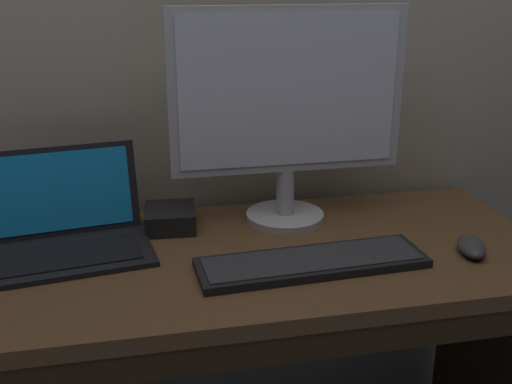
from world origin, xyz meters
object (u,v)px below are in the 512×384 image
(laptop_black, at_px, (65,228))
(computer_mouse, at_px, (471,247))
(wired_keyboard, at_px, (312,262))
(external_monitor, at_px, (288,112))
(external_drive_box, at_px, (170,218))

(laptop_black, relative_size, computer_mouse, 3.48)
(wired_keyboard, relative_size, computer_mouse, 4.46)
(computer_mouse, bearing_deg, external_monitor, 159.89)
(wired_keyboard, distance_m, computer_mouse, 0.36)
(laptop_black, bearing_deg, computer_mouse, -13.34)
(computer_mouse, xyz_separation_m, external_drive_box, (-0.64, 0.28, 0.01))
(laptop_black, distance_m, computer_mouse, 0.90)
(external_drive_box, bearing_deg, external_monitor, -3.53)
(external_monitor, bearing_deg, external_drive_box, 176.47)
(laptop_black, xyz_separation_m, external_monitor, (0.52, 0.05, 0.23))
(laptop_black, height_order, wired_keyboard, laptop_black)
(external_monitor, xyz_separation_m, wired_keyboard, (-0.01, -0.25, -0.27))
(wired_keyboard, distance_m, external_drive_box, 0.38)
(external_monitor, distance_m, computer_mouse, 0.51)
(wired_keyboard, bearing_deg, laptop_black, 158.93)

